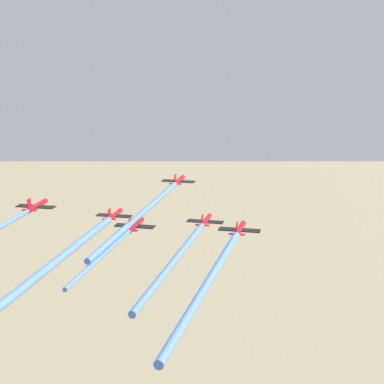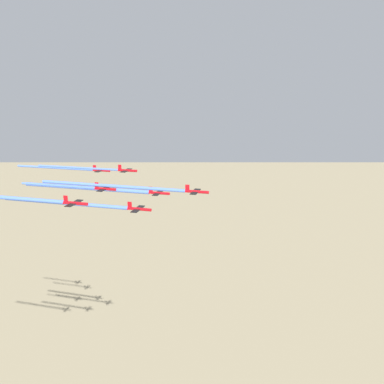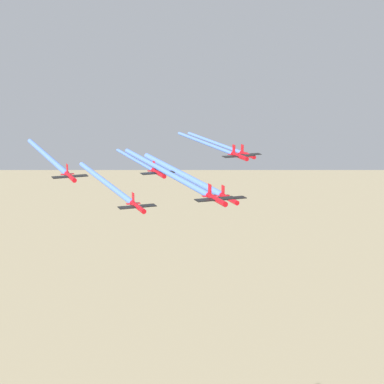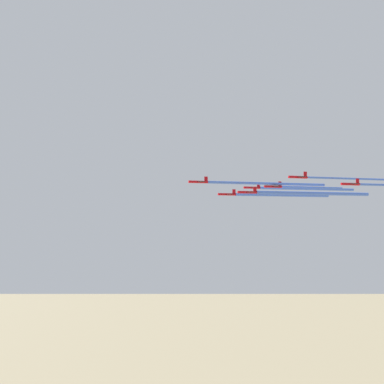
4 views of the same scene
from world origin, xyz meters
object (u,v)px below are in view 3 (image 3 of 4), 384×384
at_px(jet_1, 229,198).
at_px(jet_5, 70,176).
at_px(jet_0, 216,199).
at_px(jet_6, 247,155).
at_px(jet_2, 137,207).
at_px(jet_4, 158,173).
at_px(jet_3, 239,156).

distance_m(jet_1, jet_5, 32.54).
bearing_deg(jet_0, jet_6, -120.47).
height_order(jet_2, jet_6, jet_6).
bearing_deg(jet_2, jet_6, -139.64).
xyz_separation_m(jet_5, jet_6, (31.15, 38.55, -0.82)).
distance_m(jet_1, jet_6, 37.11).
relative_size(jet_0, jet_1, 1.00).
xyz_separation_m(jet_1, jet_4, (-16.45, 8.48, 2.92)).
bearing_deg(jet_1, jet_3, -120.47).
xyz_separation_m(jet_2, jet_4, (-0.59, 18.50, 2.95)).
height_order(jet_3, jet_6, jet_3).
relative_size(jet_3, jet_4, 1.00).
xyz_separation_m(jet_1, jet_6, (-1.17, 37.00, 2.64)).
height_order(jet_0, jet_2, jet_0).
bearing_deg(jet_3, jet_2, 29.54).
height_order(jet_2, jet_4, jet_4).
distance_m(jet_2, jet_5, 18.83).
height_order(jet_0, jet_6, jet_0).
relative_size(jet_1, jet_4, 1.00).
relative_size(jet_4, jet_5, 1.00).
height_order(jet_1, jet_5, jet_5).
xyz_separation_m(jet_0, jet_3, (-1.17, 37.00, 1.32)).
bearing_deg(jet_4, jet_0, 90.00).
bearing_deg(jet_1, jet_0, 59.53).
distance_m(jet_0, jet_5, 37.02).
xyz_separation_m(jet_4, jet_5, (-15.87, -10.02, 0.53)).
height_order(jet_0, jet_5, jet_0).
relative_size(jet_2, jet_3, 1.00).
height_order(jet_0, jet_4, jet_0).
height_order(jet_2, jet_3, jet_3).
bearing_deg(jet_0, jet_2, -59.53).
xyz_separation_m(jet_3, jet_6, (-0.59, 18.50, -2.76)).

